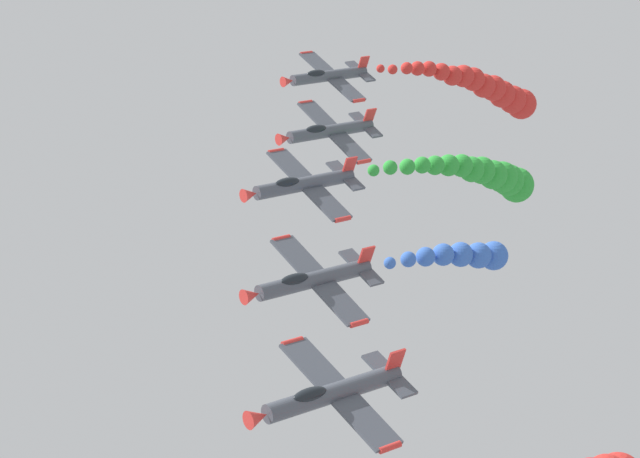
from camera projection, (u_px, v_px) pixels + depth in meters
name	position (u px, v px, depth m)	size (l,w,h in m)	color
airplane_left_inner	(331.00, 393.00, 68.78)	(9.06, 10.35, 3.73)	#474C56
airplane_right_inner	(312.00, 280.00, 83.32)	(8.91, 10.35, 4.14)	#474C56
smoke_trail_right_inner	(466.00, 256.00, 91.38)	(2.21, 11.19, 2.87)	blue
airplane_left_outer	(303.00, 184.00, 96.33)	(8.91, 10.35, 4.15)	#474C56
smoke_trail_left_outer	(492.00, 176.00, 114.79)	(7.95, 24.99, 8.23)	green
airplane_right_outer	(329.00, 131.00, 111.02)	(8.80, 10.35, 4.40)	#474C56
airplane_trailing	(328.00, 76.00, 125.02)	(8.93, 10.35, 4.10)	#474C56
smoke_trail_trailing	(491.00, 90.00, 141.20)	(4.01, 24.93, 8.79)	red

